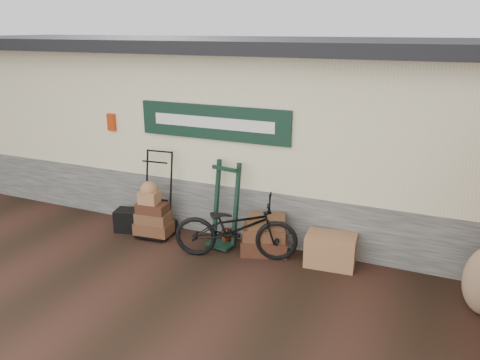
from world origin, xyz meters
name	(u,v)px	position (x,y,z in m)	size (l,w,h in m)	color
ground	(204,263)	(0.00, 0.00, 0.00)	(80.00, 80.00, 0.00)	black
station_building	(269,125)	(-0.01, 2.74, 1.61)	(14.40, 4.10, 3.20)	#4C4C47
porter_trolley	(157,193)	(-1.23, 0.64, 0.73)	(0.73, 0.55, 1.46)	black
green_barrow	(225,205)	(0.01, 0.71, 0.69)	(0.50, 0.42, 1.38)	black
suitcase_stack	(264,234)	(0.71, 0.68, 0.32)	(0.71, 0.45, 0.63)	#3E1D13
wicker_hamper	(331,250)	(1.75, 0.71, 0.24)	(0.73, 0.47, 0.47)	#98653C
black_trunk	(127,220)	(-1.78, 0.52, 0.19)	(0.38, 0.33, 0.38)	black
bicycle	(236,224)	(0.36, 0.36, 0.55)	(1.89, 0.66, 1.10)	black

